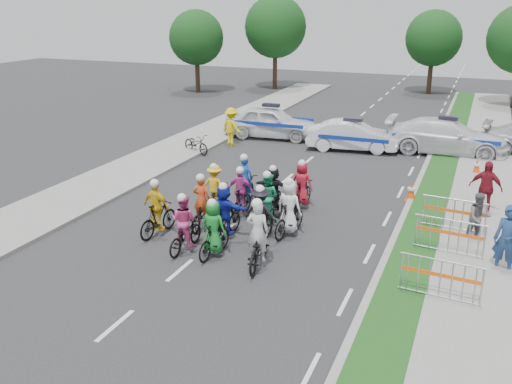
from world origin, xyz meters
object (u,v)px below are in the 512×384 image
at_px(rider_5, 225,214).
at_px(police_car_0, 271,122).
at_px(rider_13, 302,189).
at_px(cone_0, 411,192).
at_px(spectator_1, 479,218).
at_px(spectator_2, 486,188).
at_px(barrier_2, 453,216).
at_px(barrier_1, 449,238).
at_px(rider_12, 245,188).
at_px(police_car_2, 447,137).
at_px(cone_1, 477,167).
at_px(rider_11, 273,193).
at_px(rider_1, 214,234).
at_px(tree_4, 433,38).
at_px(parked_bike, 196,144).
at_px(rider_7, 289,213).
at_px(rider_2, 185,229).
at_px(rider_3, 158,214).
at_px(rider_10, 215,191).
at_px(rider_0, 258,244).
at_px(rider_9, 241,197).
at_px(rider_8, 268,204).
at_px(tree_3, 275,27).
at_px(rider_4, 261,220).
at_px(rider_6, 203,209).
at_px(barrier_0, 440,281).
at_px(police_car_1, 352,136).
at_px(tree_0, 196,38).

xyz_separation_m(rider_5, police_car_0, (-3.40, 13.11, 0.06)).
bearing_deg(rider_13, cone_0, -142.73).
height_order(spectator_1, spectator_2, spectator_2).
bearing_deg(barrier_2, barrier_1, -90.00).
relative_size(rider_12, police_car_2, 0.34).
bearing_deg(cone_1, rider_11, -130.72).
bearing_deg(rider_5, rider_11, -95.26).
relative_size(rider_1, tree_4, 0.28).
bearing_deg(rider_13, parked_bike, -33.11).
bearing_deg(parked_bike, rider_13, -101.21).
relative_size(rider_7, barrier_1, 0.96).
bearing_deg(rider_2, rider_3, -26.03).
relative_size(rider_10, police_car_0, 0.35).
xyz_separation_m(rider_0, rider_7, (0.09, 2.36, 0.08)).
bearing_deg(rider_9, rider_8, 162.80).
bearing_deg(rider_7, rider_0, 97.72).
height_order(rider_9, tree_3, tree_3).
relative_size(rider_7, barrier_2, 0.96).
xyz_separation_m(rider_5, rider_13, (1.41, 3.39, -0.06)).
bearing_deg(barrier_1, rider_4, -168.65).
bearing_deg(cone_0, rider_4, -124.06).
bearing_deg(barrier_1, rider_6, -174.80).
bearing_deg(barrier_1, rider_7, -176.59).
distance_m(rider_12, barrier_0, 8.52).
height_order(police_car_1, spectator_2, spectator_2).
distance_m(rider_0, police_car_0, 15.43).
xyz_separation_m(cone_0, tree_0, (-19.08, 19.82, 3.85)).
xyz_separation_m(rider_1, parked_bike, (-5.85, 10.06, -0.23)).
bearing_deg(rider_11, rider_8, 99.25).
relative_size(parked_bike, tree_0, 0.28).
height_order(rider_4, tree_3, tree_3).
xyz_separation_m(rider_0, barrier_2, (4.82, 4.53, -0.10)).
height_order(spectator_1, parked_bike, spectator_1).
relative_size(rider_1, rider_6, 0.96).
xyz_separation_m(rider_1, rider_7, (1.50, 2.24, 0.05)).
relative_size(rider_1, barrier_0, 0.89).
relative_size(rider_11, police_car_0, 0.36).
xyz_separation_m(rider_9, police_car_1, (1.46, 10.23, 0.03)).
xyz_separation_m(rider_0, spectator_2, (5.68, 6.63, 0.28)).
relative_size(spectator_1, tree_3, 0.21).
height_order(rider_0, rider_9, rider_0).
xyz_separation_m(rider_5, rider_7, (1.78, 0.91, -0.02)).
xyz_separation_m(spectator_2, tree_3, (-16.56, 24.31, 3.94)).
xyz_separation_m(rider_1, rider_12, (-0.89, 4.37, -0.07)).
bearing_deg(rider_8, tree_3, -59.09).
bearing_deg(barrier_1, rider_9, 174.30).
height_order(rider_1, rider_6, rider_6).
height_order(rider_2, tree_3, tree_3).
bearing_deg(rider_2, rider_7, -136.46).
bearing_deg(tree_4, barrier_2, -82.58).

